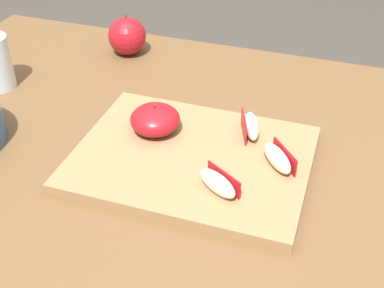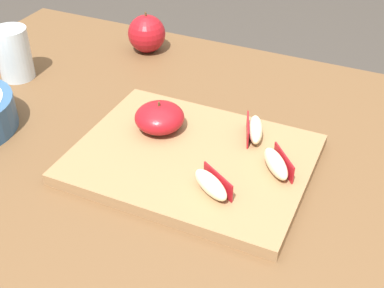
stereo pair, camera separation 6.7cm
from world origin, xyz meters
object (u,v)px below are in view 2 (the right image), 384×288
Objects in this scene: apple_wedge_right at (277,164)px; drinking_glass_water at (14,54)px; cutting_board at (192,159)px; whole_apple_red_delicious at (147,34)px; apple_wedge_left at (255,130)px; apple_wedge_front at (211,184)px; apple_half_skin_up at (160,117)px.

drinking_glass_water reaches higher than apple_wedge_right.
cutting_board is 0.42m from whole_apple_red_delicious.
cutting_board is 0.46m from drinking_glass_water.
apple_wedge_left is at bearing 48.56° from cutting_board.
apple_wedge_front is at bearing -129.76° from apple_wedge_right.
apple_wedge_front and apple_wedge_left have the same top height.
apple_half_skin_up is 1.21× the size of apple_wedge_right.
apple_wedge_front is 0.51m from whole_apple_red_delicious.
whole_apple_red_delicious is at bearing 141.27° from apple_wedge_right.
drinking_glass_water is at bearing 170.20° from apple_wedge_right.
apple_wedge_front is (0.06, -0.07, 0.03)m from cutting_board.
drinking_glass_water is (-0.36, 0.07, 0.01)m from apple_half_skin_up.
apple_wedge_front reaches higher than cutting_board.
apple_half_skin_up reaches higher than apple_wedge_left.
cutting_board is at bearing -174.48° from apple_wedge_right.
apple_wedge_left is 1.08× the size of apple_wedge_right.
cutting_board is 5.08× the size of apple_wedge_front.
apple_wedge_front is at bearing -38.63° from apple_half_skin_up.
whole_apple_red_delicious reaches higher than cutting_board.
apple_half_skin_up reaches higher than apple_wedge_right.
whole_apple_red_delicious is at bearing 128.91° from apple_wedge_front.
apple_wedge_front is 0.97× the size of apple_wedge_left.
cutting_board is 0.12m from apple_wedge_left.
apple_wedge_left is (0.07, 0.08, 0.03)m from cutting_board.
cutting_board is 5.34× the size of apple_wedge_right.
apple_half_skin_up reaches higher than apple_wedge_front.
apple_wedge_right is 0.76× the size of whole_apple_red_delicious.
whole_apple_red_delicious is (-0.26, 0.33, 0.03)m from cutting_board.
apple_half_skin_up is 0.16m from apple_wedge_left.
apple_wedge_right is (0.06, -0.07, 0.00)m from apple_wedge_left.
whole_apple_red_delicious reaches higher than apple_wedge_front.
apple_half_skin_up is 0.37m from drinking_glass_water.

